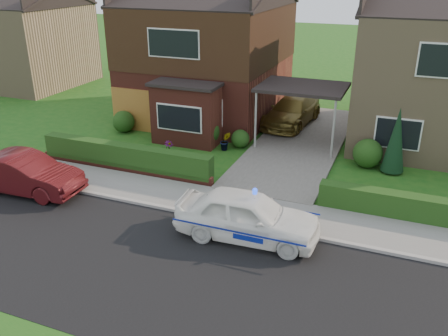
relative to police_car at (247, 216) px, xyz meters
The scene contains 24 objects.
ground 2.55m from the police_car, 100.03° to the right, with size 120.00×120.00×0.00m, color #195316.
road 2.55m from the police_car, 100.03° to the right, with size 60.00×6.00×0.02m, color black.
kerb 1.04m from the police_car, 123.15° to the left, with size 60.00×0.16×0.12m, color #9E9993.
sidewalk 1.89m from the police_car, 104.02° to the left, with size 60.00×2.00×0.10m, color slate.
driveway 8.64m from the police_car, 92.83° to the left, with size 3.80×12.00×0.12m, color #666059.
house_left 13.42m from the police_car, 118.35° to the left, with size 7.50×9.53×7.25m.
house_right 13.11m from the police_car, 65.13° to the left, with size 7.50×8.06×7.25m.
carport_link 8.78m from the police_car, 92.84° to the left, with size 3.80×3.00×2.77m.
garage_door 11.51m from the police_car, 138.92° to the left, with size 2.20×0.10×2.10m, color #90571F.
dwarf_wall 6.89m from the police_car, 155.02° to the left, with size 7.70×0.25×0.36m, color maroon.
hedge_left 6.97m from the police_car, 153.89° to the left, with size 7.50×0.55×0.90m, color #1C3D13.
hedge_right 6.18m from the police_car, 28.76° to the left, with size 7.50×0.55×0.80m, color #1C3D13.
shrub_left_far 11.41m from the police_car, 141.50° to the left, with size 1.08×1.08×1.08m, color #1C3D13.
shrub_left_mid 8.20m from the police_car, 122.67° to the left, with size 1.32×1.32×1.32m, color #1C3D13.
shrub_left_near 7.74m from the police_car, 111.42° to the left, with size 0.84×0.84×0.84m, color #1C3D13.
shrub_right_near 7.53m from the police_car, 68.37° to the left, with size 1.20×1.20×1.20m, color #1C3D13.
conifer_a 7.80m from the police_car, 60.96° to the left, with size 0.90×0.90×2.60m, color black.
neighbour_left 24.61m from the police_car, 146.34° to the left, with size 6.50×7.00×5.20m, color #9F8561.
police_car is the anchor object (origin of this frame).
driveway_car 11.19m from the police_car, 97.31° to the left, with size 1.93×4.74×1.38m, color olive.
street_car 8.54m from the police_car, behind, with size 4.35×1.52×1.43m, color #4A0F13.
potted_plant_a 7.78m from the police_car, 121.87° to the left, with size 0.40×0.27×0.75m, color gray.
potted_plant_b 7.39m from the police_car, 116.68° to the left, with size 0.47×0.38×0.86m, color gray.
potted_plant_c 7.12m from the police_car, 137.21° to the left, with size 0.42×0.42×0.76m, color gray.
Camera 1 is at (4.39, -9.46, 7.71)m, focal length 38.00 mm.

